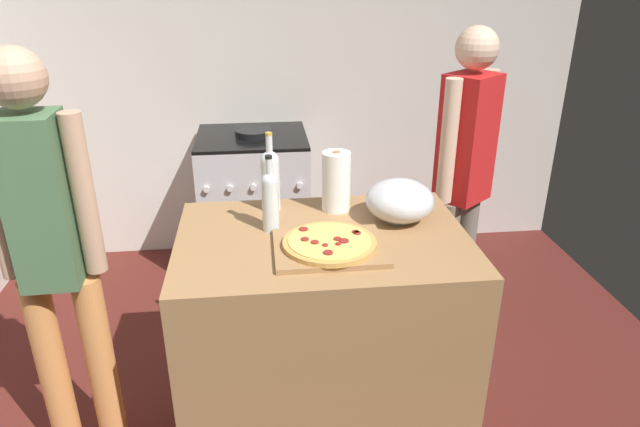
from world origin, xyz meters
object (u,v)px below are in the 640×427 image
object	(u,v)px
wine_bottle_dark	(270,177)
person_in_red	(463,173)
stove	(255,205)
paper_towel_roll	(336,181)
person_in_stripes	(52,249)
pizza	(329,243)
wine_bottle_green	(270,198)
mixing_bowl	(400,201)

from	to	relation	value
wine_bottle_dark	person_in_red	xyz separation A→B (m)	(0.95, 0.31, -0.13)
person_in_red	stove	bearing A→B (deg)	140.40
wine_bottle_dark	person_in_red	size ratio (longest dim) A/B	0.20
paper_towel_roll	person_in_stripes	xyz separation A→B (m)	(-1.07, -0.27, -0.11)
pizza	wine_bottle_green	bearing A→B (deg)	135.72
pizza	mixing_bowl	world-z (taller)	mixing_bowl
pizza	stove	bearing A→B (deg)	100.06
stove	wine_bottle_dark	bearing A→B (deg)	-85.94
stove	person_in_red	xyz separation A→B (m)	(1.03, -0.85, 0.48)
pizza	person_in_stripes	bearing A→B (deg)	174.62
paper_towel_roll	person_in_red	distance (m)	0.77
person_in_stripes	person_in_red	bearing A→B (deg)	19.55
wine_bottle_green	wine_bottle_dark	bearing A→B (deg)	87.79
pizza	wine_bottle_green	distance (m)	0.30
wine_bottle_green	person_in_stripes	size ratio (longest dim) A/B	0.18
mixing_bowl	person_in_stripes	size ratio (longest dim) A/B	0.17
paper_towel_roll	stove	xyz separation A→B (m)	(-0.35, 1.20, -0.60)
wine_bottle_green	stove	world-z (taller)	wine_bottle_green
person_in_red	mixing_bowl	bearing A→B (deg)	-132.42
wine_bottle_green	person_in_red	distance (m)	1.09
pizza	person_in_stripes	world-z (taller)	person_in_stripes
wine_bottle_dark	stove	size ratio (longest dim) A/B	0.34
pizza	stove	xyz separation A→B (m)	(-0.28, 1.57, -0.50)
mixing_bowl	person_in_stripes	xyz separation A→B (m)	(-1.30, -0.14, -0.07)
wine_bottle_dark	person_in_red	world-z (taller)	person_in_red
stove	person_in_stripes	size ratio (longest dim) A/B	0.58
mixing_bowl	wine_bottle_green	distance (m)	0.52
stove	person_in_stripes	distance (m)	1.71
paper_towel_roll	wine_bottle_dark	xyz separation A→B (m)	(-0.27, 0.03, 0.02)
person_in_stripes	paper_towel_roll	bearing A→B (deg)	14.44
mixing_bowl	paper_towel_roll	xyz separation A→B (m)	(-0.24, 0.14, 0.04)
person_in_stripes	wine_bottle_dark	bearing A→B (deg)	21.17
pizza	wine_bottle_green	size ratio (longest dim) A/B	1.12
pizza	person_in_stripes	size ratio (longest dim) A/B	0.20
paper_towel_roll	person_in_stripes	world-z (taller)	person_in_stripes
pizza	wine_bottle_dark	distance (m)	0.46
stove	person_in_stripes	xyz separation A→B (m)	(-0.71, -1.47, 0.49)
pizza	wine_bottle_green	world-z (taller)	wine_bottle_green
pizza	stove	distance (m)	1.67
pizza	person_in_red	size ratio (longest dim) A/B	0.21
mixing_bowl	paper_towel_roll	bearing A→B (deg)	149.90
wine_bottle_dark	stove	xyz separation A→B (m)	(-0.08, 1.17, -0.61)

